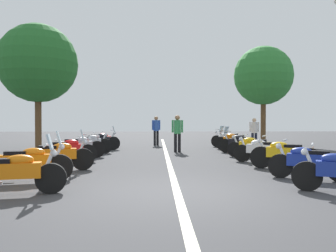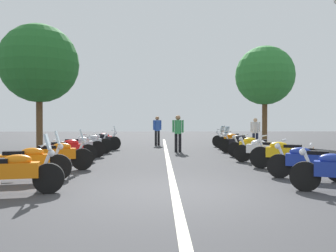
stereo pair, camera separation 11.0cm
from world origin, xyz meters
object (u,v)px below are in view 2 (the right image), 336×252
object	(u,v)px
motorcycle_right_row_2	(284,154)
roadside_tree_0	(265,76)
motorcycle_right_row_5	(241,143)
traffic_cone_0	(313,156)
motorcycle_left_row_7	(102,139)
motorcycle_left_row_1	(26,162)
motorcycle_left_row_3	(66,150)
motorcycle_left_row_4	(78,146)
motorcycle_right_row_4	(254,146)
motorcycle_right_row_6	(235,141)
motorcycle_left_row_5	(90,143)
bystander_1	(255,131)
bystander_0	(178,130)
motorcycle_right_row_1	(307,162)
bystander_2	(157,128)
motorcycle_left_row_0	(10,172)
motorcycle_right_row_7	(230,139)
motorcycle_left_row_6	(99,141)
motorcycle_left_row_2	(56,155)
roadside_tree_1	(39,64)
motorcycle_right_row_3	(263,150)

from	to	relation	value
motorcycle_right_row_2	roadside_tree_0	world-z (taller)	roadside_tree_0
motorcycle_right_row_5	traffic_cone_0	bearing A→B (deg)	145.89
motorcycle_left_row_7	roadside_tree_0	world-z (taller)	roadside_tree_0
motorcycle_left_row_1	motorcycle_right_row_2	distance (m)	7.11
motorcycle_left_row_3	motorcycle_left_row_4	xyz separation A→B (m)	(1.62, -0.00, 0.01)
motorcycle_right_row_4	motorcycle_right_row_6	xyz separation A→B (m)	(3.49, 0.00, 0.02)
motorcycle_left_row_5	motorcycle_left_row_4	bearing A→B (deg)	-104.50
motorcycle_left_row_4	motorcycle_right_row_5	bearing A→B (deg)	-2.54
motorcycle_left_row_4	bystander_1	bearing A→B (deg)	13.77
motorcycle_left_row_3	bystander_0	size ratio (longest dim) A/B	1.17
traffic_cone_0	roadside_tree_0	distance (m)	10.99
motorcycle_left_row_5	motorcycle_left_row_7	distance (m)	3.45
motorcycle_right_row_1	bystander_2	size ratio (longest dim) A/B	1.03
motorcycle_left_row_4	motorcycle_left_row_5	world-z (taller)	motorcycle_left_row_5
motorcycle_right_row_2	motorcycle_right_row_6	size ratio (longest dim) A/B	1.08
bystander_0	motorcycle_left_row_3	bearing A→B (deg)	-36.20
motorcycle_left_row_0	motorcycle_right_row_7	world-z (taller)	motorcycle_left_row_0
traffic_cone_0	roadside_tree_0	bearing A→B (deg)	-8.59
motorcycle_left_row_3	motorcycle_left_row_7	world-z (taller)	motorcycle_left_row_7
motorcycle_right_row_7	bystander_1	distance (m)	1.45
motorcycle_left_row_6	traffic_cone_0	bearing A→B (deg)	-49.08
bystander_2	traffic_cone_0	bearing A→B (deg)	-172.36
motorcycle_left_row_3	motorcycle_left_row_7	bearing A→B (deg)	67.03
motorcycle_left_row_5	bystander_1	distance (m)	8.83
motorcycle_left_row_4	roadside_tree_0	size ratio (longest dim) A/B	0.35
motorcycle_left_row_2	roadside_tree_1	distance (m)	9.07
motorcycle_left_row_2	bystander_0	size ratio (longest dim) A/B	1.23
motorcycle_left_row_2	motorcycle_right_row_3	world-z (taller)	motorcycle_left_row_2
motorcycle_right_row_7	motorcycle_left_row_6	bearing A→B (deg)	49.40
motorcycle_left_row_1	roadside_tree_1	distance (m)	10.50
motorcycle_left_row_7	bystander_1	world-z (taller)	bystander_1
motorcycle_right_row_7	bystander_0	distance (m)	3.96
motorcycle_left_row_0	roadside_tree_0	bearing A→B (deg)	44.58
motorcycle_right_row_3	bystander_2	world-z (taller)	bystander_2
motorcycle_left_row_6	motorcycle_right_row_2	distance (m)	9.53
motorcycle_left_row_3	motorcycle_left_row_6	xyz separation A→B (m)	(5.10, -0.21, 0.01)
motorcycle_left_row_3	motorcycle_right_row_3	distance (m)	6.74
motorcycle_right_row_4	motorcycle_right_row_6	size ratio (longest dim) A/B	1.15
motorcycle_right_row_7	motorcycle_left_row_0	bearing A→B (deg)	96.61
motorcycle_right_row_2	motorcycle_right_row_4	xyz separation A→B (m)	(3.30, -0.02, -0.02)
motorcycle_left_row_7	motorcycle_right_row_4	distance (m)	8.63
motorcycle_left_row_7	motorcycle_right_row_4	xyz separation A→B (m)	(-5.22, -6.88, -0.01)
motorcycle_right_row_6	bystander_0	xyz separation A→B (m)	(-1.02, 2.87, 0.54)
motorcycle_left_row_6	bystander_1	distance (m)	8.27
motorcycle_left_row_0	traffic_cone_0	xyz separation A→B (m)	(4.37, -7.96, -0.17)
motorcycle_left_row_5	motorcycle_right_row_6	distance (m)	7.02
bystander_0	motorcycle_left_row_5	bearing A→B (deg)	-71.23
motorcycle_right_row_7	motorcycle_right_row_5	bearing A→B (deg)	123.31
motorcycle_left_row_3	motorcycle_right_row_6	bearing A→B (deg)	13.65
motorcycle_left_row_3	motorcycle_right_row_4	xyz separation A→B (m)	(1.59, -6.91, -0.01)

